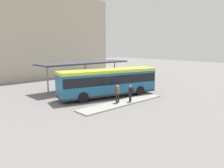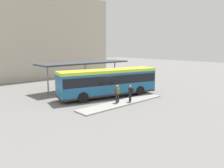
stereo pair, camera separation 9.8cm
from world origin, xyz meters
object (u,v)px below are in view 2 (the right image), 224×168
(bicycle_green, at_px, (133,80))
(potted_planter_near_shelter, at_px, (114,84))
(pedestrian_companion, at_px, (118,93))
(bicycle_blue, at_px, (137,80))
(potted_planter_far_side, at_px, (69,89))
(city_bus, at_px, (108,81))
(pedestrian_waiting, at_px, (131,92))

(bicycle_green, bearing_deg, potted_planter_near_shelter, -68.33)
(pedestrian_companion, xyz_separation_m, bicycle_blue, (10.51, 6.62, -0.73))
(pedestrian_companion, height_order, potted_planter_near_shelter, pedestrian_companion)
(pedestrian_companion, height_order, potted_planter_far_side, pedestrian_companion)
(bicycle_blue, bearing_deg, bicycle_green, -178.35)
(bicycle_green, bearing_deg, bicycle_blue, 11.45)
(bicycle_blue, bearing_deg, pedestrian_companion, -63.94)
(city_bus, xyz_separation_m, pedestrian_waiting, (-0.09, -3.36, -0.71))
(pedestrian_waiting, xyz_separation_m, bicycle_blue, (9.33, 7.24, -0.69))
(city_bus, relative_size, pedestrian_companion, 6.57)
(pedestrian_waiting, distance_m, bicycle_blue, 11.83)
(pedestrian_waiting, bearing_deg, bicycle_green, -61.75)
(pedestrian_waiting, height_order, potted_planter_near_shelter, pedestrian_waiting)
(pedestrian_companion, height_order, bicycle_blue, pedestrian_companion)
(pedestrian_companion, bearing_deg, bicycle_green, -31.18)
(bicycle_blue, xyz_separation_m, potted_planter_near_shelter, (-5.76, -1.14, 0.26))
(bicycle_blue, bearing_deg, potted_planter_near_shelter, -84.95)
(pedestrian_companion, relative_size, bicycle_green, 1.07)
(pedestrian_waiting, bearing_deg, city_bus, -14.03)
(city_bus, height_order, potted_planter_far_side, city_bus)
(city_bus, distance_m, bicycle_blue, 10.12)
(pedestrian_waiting, distance_m, potted_planter_far_side, 7.25)
(pedestrian_companion, relative_size, bicycle_blue, 0.99)
(city_bus, distance_m, pedestrian_waiting, 3.43)
(city_bus, distance_m, potted_planter_near_shelter, 4.57)
(bicycle_blue, relative_size, bicycle_green, 1.08)
(bicycle_green, relative_size, potted_planter_near_shelter, 1.28)
(potted_planter_far_side, bearing_deg, pedestrian_companion, -75.42)
(pedestrian_companion, xyz_separation_m, potted_planter_near_shelter, (4.76, 5.48, -0.46))
(potted_planter_near_shelter, relative_size, potted_planter_far_side, 0.90)
(pedestrian_companion, distance_m, potted_planter_far_side, 6.30)
(city_bus, height_order, pedestrian_companion, city_bus)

